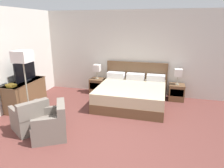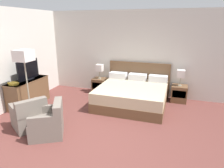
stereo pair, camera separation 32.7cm
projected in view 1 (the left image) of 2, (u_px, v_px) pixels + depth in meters
name	position (u px, v px, depth m)	size (l,w,h in m)	color
ground_plane	(94.00, 146.00, 4.01)	(9.99, 9.99, 0.00)	brown
wall_back	(127.00, 53.00, 6.71)	(6.86, 0.06, 2.78)	beige
wall_left	(13.00, 59.00, 5.57)	(0.06, 5.13, 2.78)	beige
bed	(132.00, 94.00, 6.02)	(2.03, 1.95, 1.13)	brown
nightstand_left	(97.00, 86.00, 6.99)	(0.47, 0.44, 0.52)	brown
nightstand_right	(176.00, 92.00, 6.33)	(0.47, 0.44, 0.52)	brown
table_lamp_left	(97.00, 68.00, 6.81)	(0.23, 0.23, 0.49)	gray
table_lamp_right	(178.00, 73.00, 6.15)	(0.23, 0.23, 0.49)	gray
dresser	(26.00, 94.00, 5.77)	(0.49, 1.36, 0.77)	brown
tv	(25.00, 71.00, 5.67)	(0.18, 0.84, 0.57)	black
book_red_cover	(11.00, 86.00, 5.18)	(0.21, 0.16, 0.04)	gold
book_blue_cover	(11.00, 85.00, 5.17)	(0.24, 0.18, 0.03)	gold
armchair_by_window	(31.00, 118.00, 4.53)	(0.95, 0.94, 0.76)	#70665B
armchair_companion	(51.00, 125.00, 4.25)	(0.94, 0.93, 0.76)	#70665B
floor_lamp	(23.00, 60.00, 4.80)	(0.38, 0.38, 1.74)	gray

